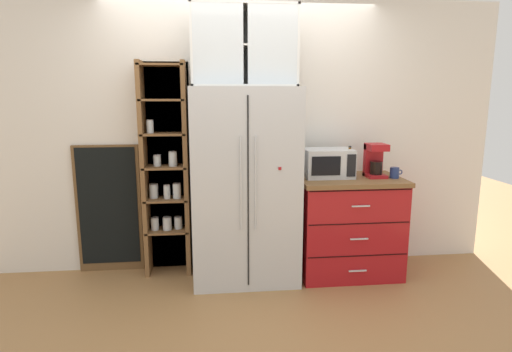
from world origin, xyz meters
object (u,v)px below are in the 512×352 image
bottle_amber (349,163)px  bottle_green (349,165)px  refrigerator (245,186)px  chalkboard_menu (109,209)px  microwave (328,163)px  coffee_maker (375,160)px  mug_navy (395,173)px  mug_sage (349,172)px

bottle_amber → bottle_green: size_ratio=1.16×
bottle_amber → refrigerator: bearing=-178.4°
refrigerator → chalkboard_menu: 1.33m
refrigerator → microwave: (0.77, 0.06, 0.18)m
refrigerator → coffee_maker: size_ratio=5.61×
microwave → bottle_amber: size_ratio=1.53×
mug_navy → bottle_green: bottle_green is taller
coffee_maker → mug_navy: (0.16, -0.08, -0.11)m
coffee_maker → chalkboard_menu: 2.53m
coffee_maker → mug_sage: (-0.24, 0.02, -0.11)m
coffee_maker → bottle_amber: 0.24m
mug_sage → mug_navy: bearing=-14.3°
mug_navy → chalkboard_menu: 2.68m
microwave → bottle_green: 0.20m
mug_sage → chalkboard_menu: (-2.24, 0.26, -0.36)m
microwave → bottle_green: bearing=-5.4°
coffee_maker → chalkboard_menu: bearing=173.5°
coffee_maker → bottle_green: 0.24m
microwave → bottle_amber: 0.20m
refrigerator → mug_sage: size_ratio=14.85×
bottle_amber → bottle_green: 0.02m
bottle_green → mug_navy: bearing=-14.9°
refrigerator → mug_navy: 1.37m
coffee_maker → microwave: bearing=174.5°
mug_navy → bottle_amber: size_ratio=0.41×
mug_navy → bottle_amber: bottle_amber is taller
refrigerator → bottle_amber: (0.97, 0.03, 0.18)m
coffee_maker → bottle_green: bearing=174.3°
mug_sage → bottle_green: size_ratio=0.47×
bottle_amber → chalkboard_menu: size_ratio=0.24×
bottle_green → mug_sage: bearing=-70.9°
microwave → bottle_green: microwave is taller
microwave → mug_sage: microwave is taller
microwave → mug_navy: bearing=-11.8°
refrigerator → microwave: bearing=4.2°
microwave → mug_sage: (0.20, -0.02, -0.08)m
refrigerator → mug_navy: (1.36, -0.07, 0.10)m
coffee_maker → bottle_green: (-0.24, 0.02, -0.05)m
refrigerator → chalkboard_menu: refrigerator is taller
refrigerator → mug_sage: refrigerator is taller
refrigerator → mug_navy: refrigerator is taller
mug_navy → mug_sage: bearing=165.7°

